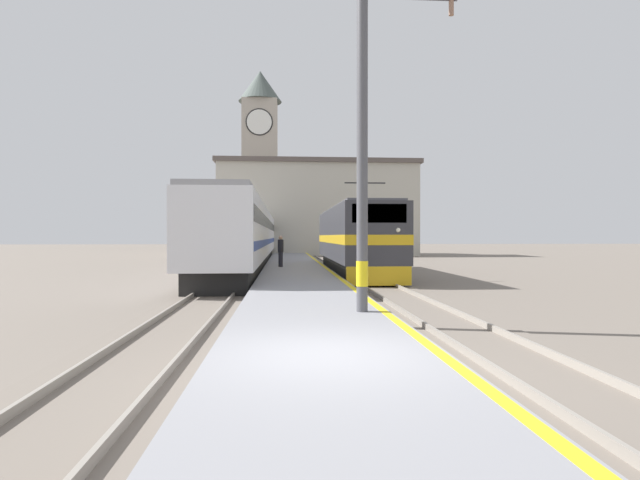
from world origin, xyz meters
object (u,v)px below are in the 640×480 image
(passenger_train, at_px, (250,236))
(locomotive_train, at_px, (354,240))
(person_on_platform, at_px, (281,250))
(clock_tower, at_px, (260,155))
(catenary_mast, at_px, (365,138))

(passenger_train, bearing_deg, locomotive_train, -54.19)
(person_on_platform, height_order, clock_tower, clock_tower)
(locomotive_train, distance_m, passenger_train, 11.12)
(locomotive_train, height_order, person_on_platform, locomotive_train)
(locomotive_train, xyz_separation_m, passenger_train, (-6.50, 9.01, 0.24))
(locomotive_train, bearing_deg, person_on_platform, 167.31)
(locomotive_train, relative_size, clock_tower, 0.64)
(passenger_train, bearing_deg, catenary_mast, -80.13)
(passenger_train, distance_m, clock_tower, 29.53)
(catenary_mast, bearing_deg, passenger_train, 99.87)
(person_on_platform, distance_m, clock_tower, 37.55)
(catenary_mast, height_order, person_on_platform, catenary_mast)
(clock_tower, bearing_deg, person_on_platform, -85.41)
(catenary_mast, bearing_deg, clock_tower, 95.36)
(locomotive_train, relative_size, passenger_train, 0.38)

